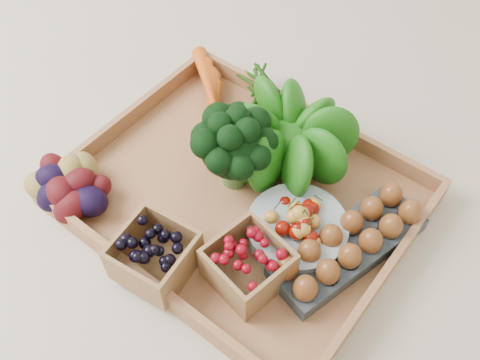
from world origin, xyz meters
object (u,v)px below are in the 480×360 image
Objects in this scene: cherry_bowl at (297,231)px; egg_carton at (348,248)px; broccoli at (234,160)px; tray at (240,198)px.

cherry_bowl is 0.08m from egg_carton.
cherry_bowl is at bearing -11.65° from broccoli.
cherry_bowl is at bearing -145.67° from egg_carton.
broccoli is 0.55× the size of egg_carton.
broccoli is 0.16m from cherry_bowl.
cherry_bowl reaches higher than egg_carton.
broccoli is 0.89× the size of cherry_bowl.
egg_carton is at bearing 5.00° from tray.
tray is at bearing -159.96° from egg_carton.
egg_carton is (0.20, 0.02, 0.02)m from tray.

